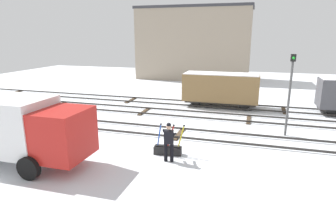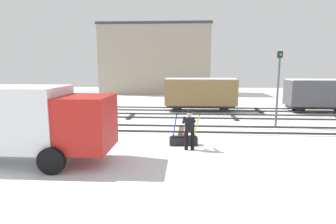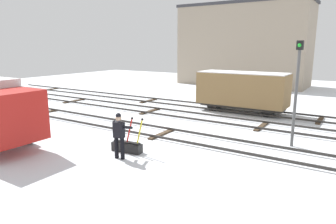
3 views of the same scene
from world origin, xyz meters
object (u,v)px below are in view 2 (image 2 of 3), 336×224
at_px(delivery_truck, 20,119).
at_px(freight_car_back_track, 200,92).
at_px(rail_worker, 189,127).
at_px(signal_post, 278,82).
at_px(switch_lever_frame, 184,140).
at_px(freight_car_near_switch, 320,93).

height_order(delivery_truck, freight_car_back_track, delivery_truck).
height_order(rail_worker, freight_car_back_track, freight_car_back_track).
xyz_separation_m(rail_worker, signal_post, (5.04, 4.90, 1.62)).
relative_size(switch_lever_frame, delivery_truck, 0.22).
xyz_separation_m(delivery_truck, freight_car_back_track, (7.07, 12.27, -0.16)).
bearing_deg(freight_car_back_track, signal_post, -53.00).
relative_size(rail_worker, signal_post, 0.40).
relative_size(switch_lever_frame, freight_car_near_switch, 0.30).
bearing_deg(delivery_truck, switch_lever_frame, 23.73).
height_order(rail_worker, delivery_truck, delivery_truck).
xyz_separation_m(delivery_truck, signal_post, (11.16, 6.79, 1.00)).
xyz_separation_m(signal_post, freight_car_back_track, (-4.09, 5.48, -1.15)).
distance_m(switch_lever_frame, delivery_truck, 6.56).
distance_m(signal_post, freight_car_back_track, 6.93).
distance_m(delivery_truck, freight_car_back_track, 14.16).
xyz_separation_m(freight_car_near_switch, freight_car_back_track, (-8.96, 0.00, 0.02)).
bearing_deg(freight_car_near_switch, switch_lever_frame, -136.34).
relative_size(rail_worker, freight_car_near_switch, 0.35).
bearing_deg(rail_worker, freight_car_near_switch, 39.36).
xyz_separation_m(switch_lever_frame, rail_worker, (0.24, -0.69, 0.72)).
xyz_separation_m(switch_lever_frame, freight_car_back_track, (1.20, 9.68, 1.19)).
bearing_deg(delivery_truck, rail_worker, 17.17).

